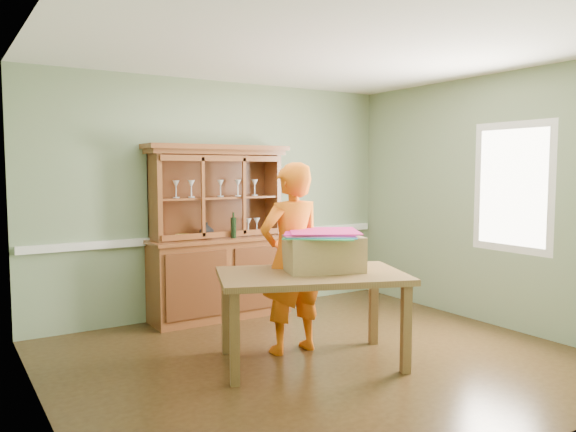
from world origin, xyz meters
TOP-DOWN VIEW (x-y plane):
  - floor at (0.00, 0.00)m, footprint 4.50×4.50m
  - ceiling at (0.00, 0.00)m, footprint 4.50×4.50m
  - wall_back at (0.00, 2.00)m, footprint 4.50×0.00m
  - wall_left at (-2.25, 0.00)m, footprint 0.00×4.00m
  - wall_right at (2.25, 0.00)m, footprint 0.00×4.00m
  - wall_front at (0.00, -2.00)m, footprint 4.50×0.00m
  - chair_rail at (0.00, 1.98)m, footprint 4.41×0.05m
  - framed_map at (-2.23, 0.30)m, footprint 0.03×0.60m
  - window_panel at (2.23, -0.30)m, footprint 0.03×0.96m
  - china_hutch at (-0.12, 1.78)m, footprint 1.66×0.55m
  - dining_table at (-0.10, -0.03)m, footprint 1.83×1.46m
  - cardboard_box at (0.05, 0.04)m, footprint 0.79×0.71m
  - kite_stack at (0.04, 0.03)m, footprint 0.83×0.83m
  - person at (-0.09, 0.32)m, footprint 0.64×0.42m

SIDE VIEW (x-z plane):
  - floor at x=0.00m, z-range 0.00..0.00m
  - china_hutch at x=-0.12m, z-range -0.29..1.67m
  - dining_table at x=-0.10m, z-range 0.30..1.10m
  - person at x=-0.09m, z-range 0.00..1.75m
  - chair_rail at x=0.00m, z-range 0.86..0.94m
  - cardboard_box at x=0.05m, z-range 0.79..1.10m
  - kite_stack at x=0.04m, z-range 1.10..1.15m
  - wall_back at x=0.00m, z-range -0.90..3.60m
  - wall_left at x=-2.25m, z-range -0.65..3.35m
  - wall_right at x=2.25m, z-range -0.65..3.35m
  - wall_front at x=0.00m, z-range -0.90..3.60m
  - window_panel at x=2.23m, z-range 0.82..2.18m
  - framed_map at x=-2.23m, z-range 1.32..1.78m
  - ceiling at x=0.00m, z-range 2.70..2.70m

